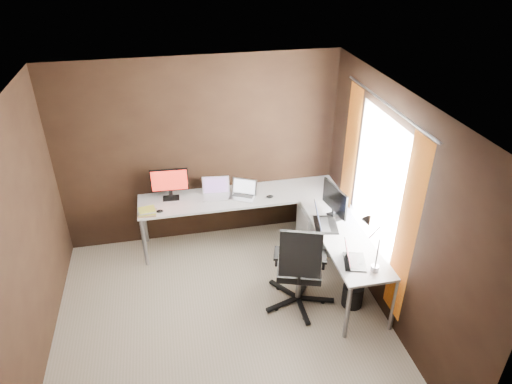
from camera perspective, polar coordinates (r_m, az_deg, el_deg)
room at (r=4.47m, az=-0.44°, el=-3.80°), size 3.60×3.60×2.50m
desk at (r=5.69m, az=2.59°, el=-2.81°), size 2.65×2.25×0.73m
drawer_pedestal at (r=6.14m, az=7.59°, el=-4.58°), size 0.42×0.50×0.60m
monitor_left at (r=5.90m, az=-10.76°, el=1.22°), size 0.48×0.14×0.42m
monitor_right at (r=5.48m, az=9.84°, el=-1.03°), size 0.16×0.52×0.43m
laptop_white at (r=5.97m, az=-5.01°, el=0.01°), size 0.38×0.29×0.24m
laptop_silver at (r=5.93m, az=-1.60°, el=-0.11°), size 0.40×0.36×0.22m
laptop_black_big at (r=5.42m, az=8.35°, el=-3.68°), size 0.34×0.43×0.25m
laptop_black_small at (r=4.92m, az=11.90°, el=-8.16°), size 0.30×0.36×0.21m
book_stack at (r=5.74m, az=-13.46°, el=-2.39°), size 0.23×0.19×0.07m
mouse_left at (r=5.74m, az=-11.95°, el=-2.37°), size 0.11×0.09×0.04m
mouse_corner at (r=5.92m, az=1.75°, el=-0.56°), size 0.11×0.08×0.04m
desk_lamp at (r=4.68m, az=14.14°, el=-5.48°), size 0.20×0.23×0.62m
office_chair at (r=5.25m, az=5.36°, el=-11.06°), size 0.63×0.66×1.12m
wastebasket at (r=5.46m, az=11.98°, el=-12.48°), size 0.30×0.30×0.27m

